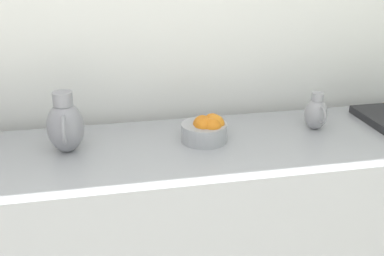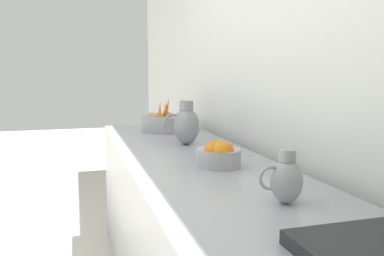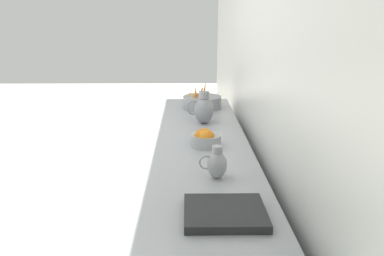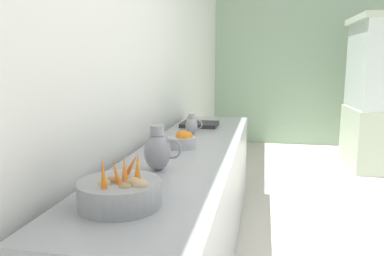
# 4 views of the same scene
# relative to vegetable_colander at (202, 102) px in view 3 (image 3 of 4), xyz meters

# --- Properties ---
(tile_wall_left) EXTENTS (0.10, 8.45, 3.00)m
(tile_wall_left) POSITION_rel_vegetable_colander_xyz_m (-0.38, 1.66, 0.56)
(tile_wall_left) COLOR white
(tile_wall_left) RESTS_ON ground_plane
(prep_counter) EXTENTS (0.67, 3.16, 0.88)m
(prep_counter) POSITION_rel_vegetable_colander_xyz_m (0.06, 1.16, -0.50)
(prep_counter) COLOR #9EA0A5
(prep_counter) RESTS_ON ground_plane
(vegetable_colander) EXTENTS (0.35, 0.35, 0.23)m
(vegetable_colander) POSITION_rel_vegetable_colander_xyz_m (0.00, 0.00, 0.00)
(vegetable_colander) COLOR gray
(vegetable_colander) RESTS_ON prep_counter
(orange_bowl) EXTENTS (0.20, 0.20, 0.12)m
(orange_bowl) POSITION_rel_vegetable_colander_xyz_m (0.02, 1.13, -0.00)
(orange_bowl) COLOR #9EA0A5
(orange_bowl) RESTS_ON prep_counter
(metal_pitcher_tall) EXTENTS (0.21, 0.15, 0.25)m
(metal_pitcher_tall) POSITION_rel_vegetable_colander_xyz_m (0.01, 0.55, 0.05)
(metal_pitcher_tall) COLOR gray
(metal_pitcher_tall) RESTS_ON prep_counter
(metal_pitcher_short) EXTENTS (0.15, 0.10, 0.17)m
(metal_pitcher_short) POSITION_rel_vegetable_colander_xyz_m (-0.02, 1.65, 0.02)
(metal_pitcher_short) COLOR #939399
(metal_pitcher_short) RESTS_ON prep_counter
(counter_sink_basin) EXTENTS (0.34, 0.30, 0.04)m
(counter_sink_basin) POSITION_rel_vegetable_colander_xyz_m (-0.02, 2.06, -0.04)
(counter_sink_basin) COLOR #232326
(counter_sink_basin) RESTS_ON prep_counter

